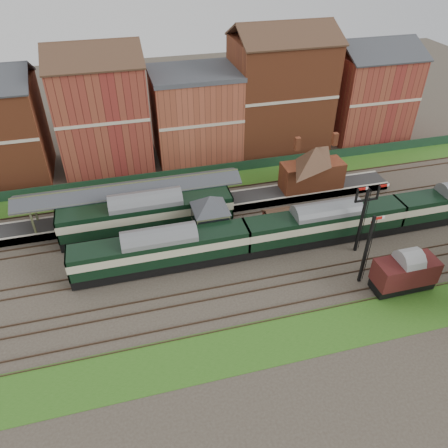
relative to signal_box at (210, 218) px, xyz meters
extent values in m
plane|color=#473D33|center=(3.00, -3.25, -3.19)|extent=(160.00, 160.00, 0.00)
cube|color=#2D6619|center=(3.00, 12.75, -3.16)|extent=(90.00, 4.50, 0.06)
cube|color=#2D6619|center=(3.00, -15.25, -3.16)|extent=(90.00, 5.00, 0.06)
cube|color=#193823|center=(3.00, 14.75, -2.44)|extent=(90.00, 0.12, 1.50)
cube|color=#2D2D2D|center=(-2.00, 6.50, -2.69)|extent=(55.00, 3.40, 1.00)
cube|color=#566548|center=(0.00, 0.00, -1.99)|extent=(3.40, 3.20, 2.40)
cube|color=#535A38|center=(0.00, 0.00, 0.21)|extent=(3.60, 3.40, 2.00)
pyramid|color=#383A3F|center=(0.00, 0.00, 2.01)|extent=(5.40, 5.40, 1.60)
cube|color=maroon|center=(8.00, 0.00, -2.09)|extent=(3.00, 2.40, 2.20)
cube|color=#4C3323|center=(8.00, -0.65, -0.64)|extent=(3.20, 1.34, 0.79)
cube|color=#4C3323|center=(8.00, 0.65, -0.64)|extent=(3.20, 1.34, 0.79)
cube|color=brown|center=(15.00, 6.50, -0.44)|extent=(8.00, 3.00, 3.50)
pyramid|color=#4C3323|center=(15.00, 6.50, 2.41)|extent=(8.10, 8.10, 2.20)
cube|color=brown|center=(12.50, 6.50, 2.91)|extent=(0.60, 0.60, 1.60)
cube|color=brown|center=(17.50, 6.50, 2.91)|extent=(0.60, 0.60, 1.60)
cube|color=#535A38|center=(-19.00, 5.20, -0.49)|extent=(0.22, 0.22, 3.40)
cube|color=#535A38|center=(3.00, 7.80, -0.49)|extent=(0.22, 0.22, 3.40)
cube|color=#383A3F|center=(-8.00, 5.55, 1.41)|extent=(26.00, 1.99, 0.90)
cube|color=#383A3F|center=(-8.00, 7.45, 1.41)|extent=(26.00, 1.99, 0.90)
cube|color=#535A38|center=(-8.00, 6.50, 1.79)|extent=(26.00, 0.20, 0.20)
cube|color=black|center=(15.00, -5.75, 0.81)|extent=(0.25, 0.25, 8.00)
cube|color=black|center=(15.00, -5.75, 3.41)|extent=(2.60, 0.18, 0.18)
cube|color=#B2140F|center=(14.35, -5.75, 4.86)|extent=(1.10, 0.08, 0.25)
cube|color=#B2140F|center=(16.75, -5.75, 4.86)|extent=(1.10, 0.08, 0.25)
cube|color=black|center=(13.00, -10.25, 0.81)|extent=(0.25, 0.25, 8.00)
cube|color=#B2140F|center=(13.55, -10.25, 4.51)|extent=(1.10, 0.08, 0.25)
cube|color=maroon|center=(-10.00, 21.75, 4.31)|extent=(12.00, 10.00, 15.00)
cube|color=#9E4C33|center=(3.00, 21.75, 2.81)|extent=(12.00, 10.00, 12.00)
cube|color=brown|center=(16.00, 21.75, 4.81)|extent=(14.00, 10.00, 16.00)
cube|color=maroon|center=(31.00, 21.75, 3.31)|extent=(12.00, 10.00, 13.00)
cube|color=black|center=(-6.00, -3.25, -2.48)|extent=(18.19, 2.55, 1.11)
cube|color=black|center=(-6.00, -3.25, -0.61)|extent=(18.19, 2.83, 2.63)
cube|color=beige|center=(-6.00, -3.25, -0.29)|extent=(18.21, 2.87, 0.91)
cube|color=slate|center=(-6.00, -3.25, 0.86)|extent=(18.19, 2.83, 0.61)
cube|color=black|center=(12.19, -3.25, -2.48)|extent=(18.19, 2.55, 1.11)
cube|color=black|center=(12.19, -3.25, -0.61)|extent=(18.19, 2.83, 2.63)
cube|color=beige|center=(12.19, -3.25, -0.29)|extent=(18.21, 2.87, 0.91)
cube|color=slate|center=(12.19, -3.25, 0.86)|extent=(18.19, 2.83, 0.61)
cube|color=black|center=(-6.59, 3.25, -2.44)|extent=(19.47, 2.73, 1.19)
cube|color=black|center=(-6.59, 3.25, -0.44)|extent=(19.47, 3.03, 2.81)
cube|color=beige|center=(-6.59, 3.25, -0.10)|extent=(19.49, 3.07, 0.97)
cube|color=slate|center=(-6.59, 3.25, 1.13)|extent=(19.47, 3.03, 0.65)
cube|color=black|center=(16.44, -12.25, -2.58)|extent=(6.02, 2.22, 0.90)
cube|color=#4E1619|center=(16.44, -12.25, -0.92)|extent=(6.02, 2.61, 2.41)
cube|color=gray|center=(16.44, -12.25, 0.40)|extent=(6.02, 2.61, 0.44)
camera|label=1|loc=(-8.56, -38.09, 27.50)|focal=35.00mm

